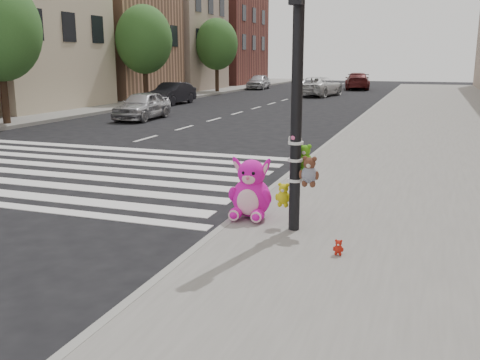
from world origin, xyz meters
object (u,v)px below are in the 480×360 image
at_px(red_teddy, 338,247).
at_px(car_silver_far, 142,105).
at_px(pink_bunny, 251,193).
at_px(car_dark_far, 172,93).
at_px(car_white_near, 319,86).
at_px(signal_pole, 298,121).

xyz_separation_m(red_teddy, car_silver_far, (-10.89, 14.10, 0.37)).
height_order(pink_bunny, car_silver_far, car_silver_far).
xyz_separation_m(car_dark_far, car_white_near, (6.64, 9.72, 0.05)).
relative_size(signal_pole, pink_bunny, 4.03).
relative_size(signal_pole, car_white_near, 0.82).
bearing_deg(car_silver_far, pink_bunny, -57.49).
relative_size(car_silver_far, car_dark_far, 0.94).
xyz_separation_m(red_teddy, car_white_near, (-6.56, 31.33, 0.43)).
distance_m(signal_pole, car_silver_far, 16.70).
bearing_deg(signal_pole, red_teddy, -48.24).
bearing_deg(red_teddy, signal_pole, 129.65).
bearing_deg(car_silver_far, red_teddy, -55.62).
bearing_deg(signal_pole, car_silver_far, 127.38).
xyz_separation_m(red_teddy, car_dark_far, (-13.20, 21.61, 0.38)).
relative_size(signal_pole, car_silver_far, 1.12).
relative_size(car_dark_far, car_white_near, 0.78).
xyz_separation_m(signal_pole, red_teddy, (0.77, -0.87, -1.51)).
bearing_deg(red_teddy, pink_bunny, 140.51).
height_order(pink_bunny, red_teddy, pink_bunny).
bearing_deg(pink_bunny, car_silver_far, 122.31).
height_order(signal_pole, pink_bunny, signal_pole).
relative_size(signal_pole, red_teddy, 19.05).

